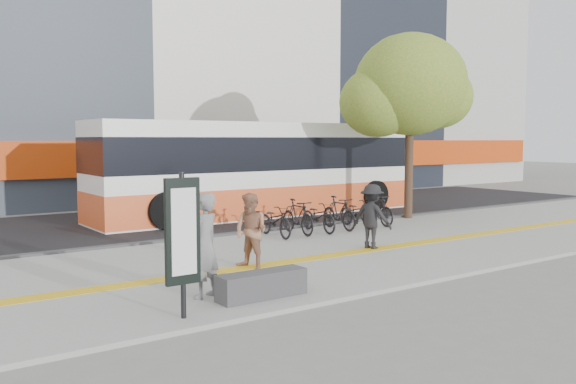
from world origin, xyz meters
TOP-DOWN VIEW (x-y plane):
  - ground at (0.00, 0.00)m, footprint 120.00×120.00m
  - sidewalk at (0.00, 1.50)m, footprint 40.00×7.00m
  - tactile_strip at (0.00, 1.00)m, footprint 40.00×0.45m
  - street at (0.00, 9.00)m, footprint 40.00×8.00m
  - curb at (0.00, 5.00)m, footprint 40.00×0.25m
  - bench at (-2.60, -1.20)m, footprint 1.60×0.45m
  - signboard at (-4.20, -1.51)m, footprint 0.55×0.10m
  - street_tree at (7.18, 4.82)m, footprint 4.40×3.80m
  - bus at (3.71, 8.50)m, footprint 12.33×2.92m
  - bicycle_row at (3.09, 4.00)m, footprint 4.47×1.75m
  - seated_woman at (-3.39, -0.62)m, footprint 0.77×0.66m
  - pedestrian_tan at (-1.50, 0.90)m, footprint 0.81×0.91m
  - pedestrian_dark at (2.14, 1.14)m, footprint 0.88×1.16m

SIDE VIEW (x-z plane):
  - ground at x=0.00m, z-range 0.00..0.00m
  - street at x=0.00m, z-range 0.00..0.06m
  - sidewalk at x=0.00m, z-range 0.00..0.08m
  - curb at x=0.00m, z-range 0.00..0.14m
  - tactile_strip at x=0.00m, z-range 0.08..0.09m
  - bench at x=-2.60m, z-range 0.08..0.53m
  - bicycle_row at x=3.09m, z-range 0.05..1.05m
  - pedestrian_tan at x=-1.50m, z-range 0.08..1.66m
  - pedestrian_dark at x=2.14m, z-range 0.08..1.67m
  - seated_woman at x=-3.39m, z-range 0.08..1.88m
  - signboard at x=-4.20m, z-range 0.27..2.47m
  - bus at x=3.71m, z-range -0.04..3.25m
  - street_tree at x=7.18m, z-range 1.36..7.67m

